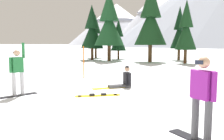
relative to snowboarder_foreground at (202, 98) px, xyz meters
name	(u,v)px	position (x,y,z in m)	size (l,w,h in m)	color
ground_plane	(65,130)	(-2.96, -0.45, -0.94)	(800.00, 800.00, 0.00)	white
snowboarder_foreground	(202,98)	(0.00, 0.00, 0.00)	(1.41, 1.19, 1.77)	black
snowboarder_midground	(18,71)	(-6.74, 2.13, 0.04)	(0.85, 1.46, 2.05)	black
snowboarder_background	(124,80)	(-3.54, 5.36, -0.59)	(1.56, 1.47, 1.00)	#4C4C51
loose_snowboard_near_left	(98,95)	(-3.86, 3.24, -0.91)	(1.66, 1.20, 0.09)	yellow
trail_marker_pole	(84,62)	(-6.68, 7.33, -0.01)	(0.06, 0.06, 1.86)	orange
pine_tree_tall	(109,23)	(-10.69, 20.84, 3.44)	(3.43, 3.43, 8.03)	#472D19
pine_tree_slender	(92,30)	(-13.30, 21.69, 2.70)	(2.73, 2.73, 6.68)	#472D19
pine_tree_broad	(151,19)	(-5.91, 20.88, 3.64)	(3.47, 3.47, 8.39)	#472D19
pine_tree_leaning	(186,29)	(-2.17, 20.25, 2.51)	(2.13, 2.13, 6.34)	#472D19
pine_tree_young	(96,35)	(-14.56, 25.31, 2.29)	(2.19, 2.19, 5.92)	#472D19
pine_tree_twin	(118,38)	(-10.69, 23.92, 1.81)	(1.97, 1.97, 5.04)	#472D19
pine_tree_short	(179,31)	(-3.34, 24.90, 2.54)	(2.09, 2.09, 6.39)	#472D19
peak_west_ridge	(116,24)	(-96.73, 249.16, 22.66)	(107.47, 107.47, 45.16)	#B2B7C6
peak_north_spur	(159,17)	(-41.73, 209.41, 23.89)	(87.16, 87.16, 47.53)	#B2B7C6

